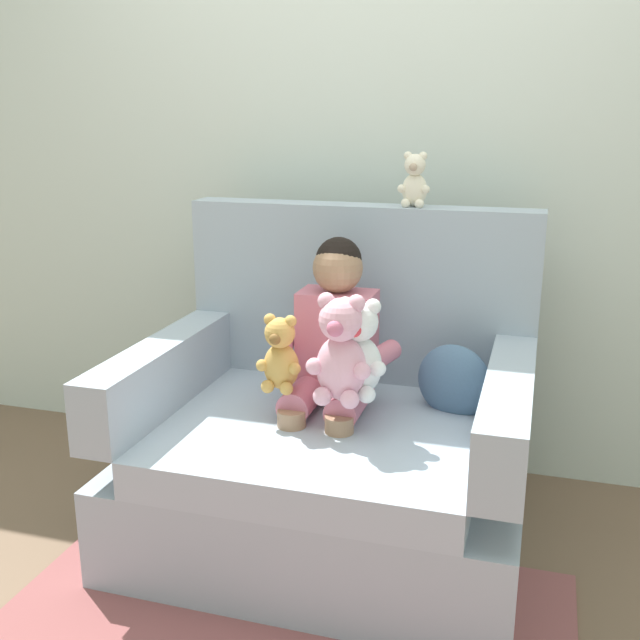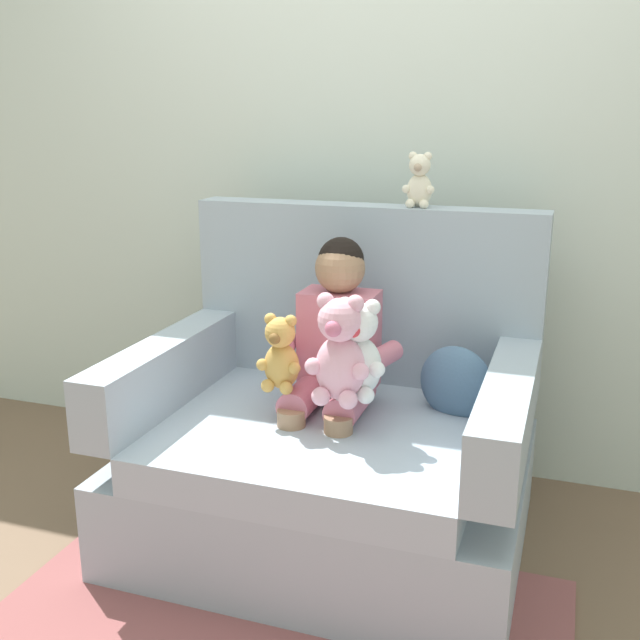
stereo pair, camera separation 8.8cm
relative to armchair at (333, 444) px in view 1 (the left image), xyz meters
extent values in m
plane|color=brown|center=(0.00, -0.06, -0.33)|extent=(8.00, 8.00, 0.00)
cube|color=silver|center=(0.00, 0.70, 0.97)|extent=(6.00, 0.10, 2.60)
cube|color=#9EADBC|center=(0.00, -0.06, -0.17)|extent=(1.30, 1.01, 0.34)
cube|color=#A6B6C6|center=(0.00, -0.13, 0.06)|extent=(1.02, 0.87, 0.12)
cube|color=#9EADBC|center=(0.00, 0.38, 0.45)|extent=(1.30, 0.14, 0.66)
cube|color=#9EADBC|center=(-0.58, -0.13, 0.24)|extent=(0.14, 0.87, 0.23)
cube|color=#9EADBC|center=(0.58, -0.13, 0.24)|extent=(0.14, 0.87, 0.23)
cube|color=#C66B7F|center=(-0.01, 0.10, 0.35)|extent=(0.26, 0.16, 0.34)
sphere|color=#9E7556|center=(-0.01, 0.10, 0.60)|extent=(0.17, 0.17, 0.17)
sphere|color=black|center=(-0.01, 0.11, 0.62)|extent=(0.16, 0.16, 0.16)
cylinder|color=#C66B7F|center=(-0.09, -0.03, 0.18)|extent=(0.11, 0.26, 0.11)
cylinder|color=#9E7556|center=(-0.09, -0.16, 0.03)|extent=(0.09, 0.09, 0.30)
cylinder|color=#C66B7F|center=(0.07, -0.03, 0.18)|extent=(0.11, 0.26, 0.11)
cylinder|color=#9E7556|center=(0.07, -0.16, 0.03)|extent=(0.09, 0.09, 0.30)
cylinder|color=#C66B7F|center=(-0.17, -0.02, 0.33)|extent=(0.13, 0.27, 0.07)
cylinder|color=#C66B7F|center=(0.15, -0.02, 0.33)|extent=(0.13, 0.27, 0.07)
ellipsoid|color=gold|center=(-0.14, -0.12, 0.31)|extent=(0.12, 0.10, 0.15)
sphere|color=gold|center=(-0.14, -0.13, 0.43)|extent=(0.10, 0.10, 0.10)
sphere|color=brown|center=(-0.14, -0.17, 0.42)|extent=(0.04, 0.04, 0.04)
sphere|color=gold|center=(-0.18, -0.12, 0.47)|extent=(0.04, 0.04, 0.04)
sphere|color=gold|center=(-0.20, -0.15, 0.32)|extent=(0.04, 0.04, 0.04)
sphere|color=gold|center=(-0.17, -0.16, 0.25)|extent=(0.04, 0.04, 0.04)
sphere|color=gold|center=(-0.11, -0.12, 0.47)|extent=(0.04, 0.04, 0.04)
sphere|color=gold|center=(-0.09, -0.15, 0.32)|extent=(0.04, 0.04, 0.04)
sphere|color=gold|center=(-0.11, -0.16, 0.25)|extent=(0.04, 0.04, 0.04)
ellipsoid|color=white|center=(0.11, -0.10, 0.33)|extent=(0.15, 0.13, 0.19)
sphere|color=white|center=(0.11, -0.11, 0.48)|extent=(0.13, 0.13, 0.13)
sphere|color=#DB333D|center=(0.11, -0.17, 0.47)|extent=(0.05, 0.05, 0.05)
sphere|color=white|center=(0.07, -0.10, 0.53)|extent=(0.05, 0.05, 0.05)
sphere|color=white|center=(0.04, -0.13, 0.34)|extent=(0.05, 0.05, 0.05)
sphere|color=white|center=(0.07, -0.15, 0.26)|extent=(0.06, 0.06, 0.06)
sphere|color=white|center=(0.16, -0.10, 0.53)|extent=(0.05, 0.05, 0.05)
sphere|color=white|center=(0.18, -0.13, 0.34)|extent=(0.05, 0.05, 0.05)
sphere|color=white|center=(0.15, -0.15, 0.26)|extent=(0.06, 0.06, 0.06)
ellipsoid|color=#EAA8BC|center=(0.07, -0.15, 0.34)|extent=(0.16, 0.14, 0.21)
sphere|color=#EAA8BC|center=(0.07, -0.17, 0.50)|extent=(0.14, 0.14, 0.14)
sphere|color=#CC6684|center=(0.07, -0.23, 0.49)|extent=(0.05, 0.05, 0.05)
sphere|color=#EAA8BC|center=(0.02, -0.16, 0.55)|extent=(0.05, 0.05, 0.05)
sphere|color=#EAA8BC|center=(-0.01, -0.19, 0.35)|extent=(0.05, 0.05, 0.05)
sphere|color=#EAA8BC|center=(0.03, -0.21, 0.26)|extent=(0.06, 0.06, 0.06)
sphere|color=#EAA8BC|center=(0.12, -0.16, 0.55)|extent=(0.05, 0.05, 0.05)
sphere|color=#EAA8BC|center=(0.15, -0.19, 0.35)|extent=(0.05, 0.05, 0.05)
sphere|color=#EAA8BC|center=(0.11, -0.21, 0.26)|extent=(0.06, 0.06, 0.06)
ellipsoid|color=silver|center=(0.19, 0.38, 0.84)|extent=(0.09, 0.08, 0.12)
sphere|color=silver|center=(0.19, 0.37, 0.93)|extent=(0.08, 0.08, 0.08)
sphere|color=tan|center=(0.19, 0.34, 0.92)|extent=(0.03, 0.03, 0.03)
sphere|color=silver|center=(0.16, 0.38, 0.96)|extent=(0.03, 0.03, 0.03)
sphere|color=silver|center=(0.15, 0.36, 0.84)|extent=(0.03, 0.03, 0.03)
sphere|color=silver|center=(0.17, 0.35, 0.79)|extent=(0.03, 0.03, 0.03)
sphere|color=silver|center=(0.22, 0.38, 0.96)|extent=(0.03, 0.03, 0.03)
sphere|color=silver|center=(0.23, 0.36, 0.84)|extent=(0.03, 0.03, 0.03)
sphere|color=silver|center=(0.21, 0.35, 0.79)|extent=(0.03, 0.03, 0.03)
ellipsoid|color=slate|center=(0.39, 0.14, 0.22)|extent=(0.28, 0.18, 0.26)
camera|label=1|loc=(0.64, -2.29, 1.11)|focal=42.22mm
camera|label=2|loc=(0.73, -2.26, 1.11)|focal=42.22mm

